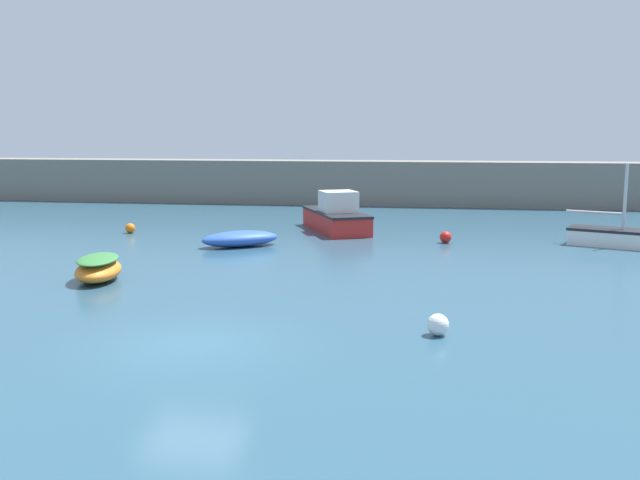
{
  "coord_description": "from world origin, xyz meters",
  "views": [
    {
      "loc": [
        5.58,
        -15.76,
        5.04
      ],
      "look_at": [
        1.45,
        10.61,
        0.93
      ],
      "focal_mm": 40.0,
      "sensor_mm": 36.0,
      "label": 1
    }
  ],
  "objects_px": {
    "rowboat_with_red_cover": "(98,268)",
    "motorboat_with_cabin": "(336,217)",
    "rowboat_white_midwater": "(240,239)",
    "mooring_buoy_white": "(438,325)",
    "mooring_buoy_red": "(446,237)",
    "mooring_buoy_orange": "(130,228)",
    "sailboat_twin_hulled": "(622,237)"
  },
  "relations": [
    {
      "from": "mooring_buoy_orange",
      "to": "mooring_buoy_red",
      "type": "distance_m",
      "value": 15.41
    },
    {
      "from": "rowboat_with_red_cover",
      "to": "sailboat_twin_hulled",
      "type": "height_order",
      "value": "sailboat_twin_hulled"
    },
    {
      "from": "mooring_buoy_red",
      "to": "mooring_buoy_white",
      "type": "relative_size",
      "value": 0.97
    },
    {
      "from": "rowboat_with_red_cover",
      "to": "sailboat_twin_hulled",
      "type": "xyz_separation_m",
      "value": [
        19.41,
        10.19,
        -0.01
      ]
    },
    {
      "from": "rowboat_white_midwater",
      "to": "mooring_buoy_white",
      "type": "height_order",
      "value": "rowboat_white_midwater"
    },
    {
      "from": "rowboat_white_midwater",
      "to": "mooring_buoy_orange",
      "type": "height_order",
      "value": "rowboat_white_midwater"
    },
    {
      "from": "mooring_buoy_orange",
      "to": "mooring_buoy_white",
      "type": "distance_m",
      "value": 21.67
    },
    {
      "from": "rowboat_white_midwater",
      "to": "sailboat_twin_hulled",
      "type": "xyz_separation_m",
      "value": [
        16.55,
        2.5,
        0.07
      ]
    },
    {
      "from": "motorboat_with_cabin",
      "to": "sailboat_twin_hulled",
      "type": "relative_size",
      "value": 1.29
    },
    {
      "from": "sailboat_twin_hulled",
      "to": "mooring_buoy_white",
      "type": "relative_size",
      "value": 8.58
    },
    {
      "from": "rowboat_with_red_cover",
      "to": "motorboat_with_cabin",
      "type": "distance_m",
      "value": 14.7
    },
    {
      "from": "rowboat_white_midwater",
      "to": "mooring_buoy_red",
      "type": "height_order",
      "value": "rowboat_white_midwater"
    },
    {
      "from": "rowboat_white_midwater",
      "to": "motorboat_with_cabin",
      "type": "bearing_deg",
      "value": 24.14
    },
    {
      "from": "rowboat_with_red_cover",
      "to": "mooring_buoy_white",
      "type": "bearing_deg",
      "value": -127.56
    },
    {
      "from": "rowboat_with_red_cover",
      "to": "motorboat_with_cabin",
      "type": "xyz_separation_m",
      "value": [
        6.38,
        13.24,
        0.29
      ]
    },
    {
      "from": "rowboat_white_midwater",
      "to": "motorboat_with_cabin",
      "type": "distance_m",
      "value": 6.58
    },
    {
      "from": "mooring_buoy_red",
      "to": "rowboat_with_red_cover",
      "type": "bearing_deg",
      "value": -139.48
    },
    {
      "from": "sailboat_twin_hulled",
      "to": "rowboat_white_midwater",
      "type": "bearing_deg",
      "value": -148.41
    },
    {
      "from": "motorboat_with_cabin",
      "to": "mooring_buoy_white",
      "type": "height_order",
      "value": "motorboat_with_cabin"
    },
    {
      "from": "mooring_buoy_orange",
      "to": "rowboat_white_midwater",
      "type": "bearing_deg",
      "value": -25.87
    },
    {
      "from": "rowboat_white_midwater",
      "to": "motorboat_with_cabin",
      "type": "relative_size",
      "value": 0.6
    },
    {
      "from": "mooring_buoy_white",
      "to": "rowboat_with_red_cover",
      "type": "bearing_deg",
      "value": 156.75
    },
    {
      "from": "rowboat_white_midwater",
      "to": "mooring_buoy_white",
      "type": "distance_m",
      "value": 15.15
    },
    {
      "from": "rowboat_with_red_cover",
      "to": "sailboat_twin_hulled",
      "type": "relative_size",
      "value": 0.65
    },
    {
      "from": "rowboat_with_red_cover",
      "to": "rowboat_white_midwater",
      "type": "relative_size",
      "value": 0.84
    },
    {
      "from": "rowboat_white_midwater",
      "to": "mooring_buoy_orange",
      "type": "relative_size",
      "value": 7.51
    },
    {
      "from": "rowboat_white_midwater",
      "to": "motorboat_with_cabin",
      "type": "height_order",
      "value": "motorboat_with_cabin"
    },
    {
      "from": "rowboat_with_red_cover",
      "to": "sailboat_twin_hulled",
      "type": "bearing_deg",
      "value": -76.6
    },
    {
      "from": "rowboat_with_red_cover",
      "to": "mooring_buoy_red",
      "type": "bearing_deg",
      "value": -63.78
    },
    {
      "from": "motorboat_with_cabin",
      "to": "sailboat_twin_hulled",
      "type": "height_order",
      "value": "sailboat_twin_hulled"
    },
    {
      "from": "rowboat_with_red_cover",
      "to": "mooring_buoy_red",
      "type": "height_order",
      "value": "rowboat_with_red_cover"
    },
    {
      "from": "sailboat_twin_hulled",
      "to": "mooring_buoy_white",
      "type": "bearing_deg",
      "value": -95.2
    }
  ]
}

